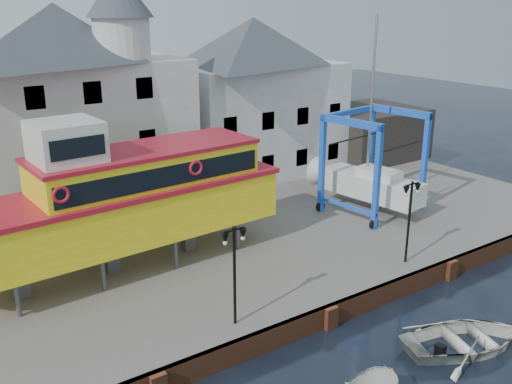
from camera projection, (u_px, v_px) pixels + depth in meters
ground at (329, 327)px, 24.40m from camera, size 140.00×140.00×0.00m
hardstanding at (202, 234)px, 32.84m from camera, size 44.00×22.00×1.00m
quay_wall at (328, 316)px, 24.32m from camera, size 44.00×0.47×1.00m
building_white_main at (66, 106)px, 33.82m from camera, size 14.00×8.30×14.00m
building_white_right at (253, 96)px, 41.97m from camera, size 12.00×8.00×11.20m
shed_dark at (367, 132)px, 46.92m from camera, size 8.00×7.00×4.00m
lamp_post_left at (234, 251)px, 21.86m from camera, size 1.12×0.32×4.20m
lamp_post_right at (411, 202)px, 27.23m from camera, size 1.12×0.32×4.20m
tour_boat at (108, 202)px, 26.10m from camera, size 17.40×5.01×7.49m
travel_lift at (363, 177)px, 35.11m from camera, size 6.00×7.91×11.64m
motorboat_b at (465, 348)px, 22.95m from camera, size 6.16×5.23×1.08m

